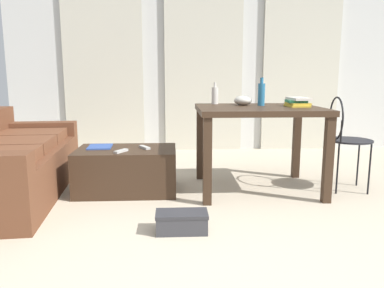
% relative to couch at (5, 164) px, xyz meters
% --- Properties ---
extents(ground_plane, '(8.59, 8.59, 0.00)m').
position_rel_couch_xyz_m(ground_plane, '(1.93, -0.04, -0.29)').
color(ground_plane, beige).
extents(wall_back, '(5.45, 0.10, 2.67)m').
position_rel_couch_xyz_m(wall_back, '(1.93, 2.15, 1.05)').
color(wall_back, silver).
rests_on(wall_back, ground).
extents(curtains, '(3.88, 0.03, 2.28)m').
position_rel_couch_xyz_m(curtains, '(1.93, 2.07, 0.85)').
color(curtains, beige).
rests_on(curtains, ground).
extents(couch, '(1.02, 2.01, 0.73)m').
position_rel_couch_xyz_m(couch, '(0.00, 0.00, 0.00)').
color(couch, brown).
rests_on(couch, ground).
extents(coffee_table, '(0.90, 0.57, 0.40)m').
position_rel_couch_xyz_m(coffee_table, '(1.06, 0.08, -0.09)').
color(coffee_table, '#382619').
rests_on(coffee_table, ground).
extents(craft_table, '(1.11, 0.91, 0.78)m').
position_rel_couch_xyz_m(craft_table, '(2.27, 0.08, 0.38)').
color(craft_table, '#382619').
rests_on(craft_table, ground).
extents(wire_chair, '(0.40, 0.41, 0.87)m').
position_rel_couch_xyz_m(wire_chair, '(3.05, 0.03, 0.25)').
color(wire_chair, black).
rests_on(wire_chair, ground).
extents(bottle_near, '(0.06, 0.06, 0.21)m').
position_rel_couch_xyz_m(bottle_near, '(1.91, 0.44, 0.58)').
color(bottle_near, beige).
rests_on(bottle_near, craft_table).
extents(bottle_far, '(0.07, 0.07, 0.26)m').
position_rel_couch_xyz_m(bottle_far, '(2.32, 0.22, 0.60)').
color(bottle_far, teal).
rests_on(bottle_far, craft_table).
extents(bowl, '(0.17, 0.17, 0.09)m').
position_rel_couch_xyz_m(bowl, '(2.16, 0.27, 0.53)').
color(bowl, beige).
rests_on(bowl, craft_table).
extents(book_stack, '(0.19, 0.28, 0.08)m').
position_rel_couch_xyz_m(book_stack, '(2.63, 0.10, 0.53)').
color(book_stack, gold).
rests_on(book_stack, craft_table).
extents(tv_remote_primary, '(0.12, 0.15, 0.02)m').
position_rel_couch_xyz_m(tv_remote_primary, '(1.03, -0.08, 0.12)').
color(tv_remote_primary, '#B7B7B2').
rests_on(tv_remote_primary, coffee_table).
extents(tv_remote_secondary, '(0.11, 0.16, 0.02)m').
position_rel_couch_xyz_m(tv_remote_secondary, '(1.23, 0.09, 0.12)').
color(tv_remote_secondary, '#B7B7B2').
rests_on(tv_remote_secondary, coffee_table).
extents(magazine, '(0.22, 0.27, 0.01)m').
position_rel_couch_xyz_m(magazine, '(0.81, 0.16, 0.12)').
color(magazine, '#33519E').
rests_on(magazine, coffee_table).
extents(shoebox, '(0.36, 0.19, 0.14)m').
position_rel_couch_xyz_m(shoebox, '(1.54, -0.88, -0.22)').
color(shoebox, '#38383D').
rests_on(shoebox, ground).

